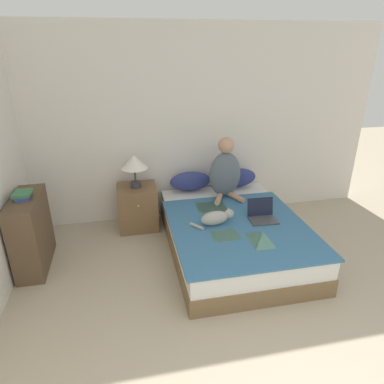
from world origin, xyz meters
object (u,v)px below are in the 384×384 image
object	(u,v)px
bed	(233,234)
pillow_far	(236,178)
cat_tabby	(216,218)
table_lamp	(134,163)
person_sitting	(225,172)
pillow_near	(190,181)
nightstand	(138,207)
laptop_open	(262,215)
book_stack_top	(22,195)
bookshelf	(31,233)

from	to	relation	value
bed	pillow_far	distance (m)	1.02
cat_tabby	table_lamp	size ratio (longest dim) A/B	1.19
pillow_far	person_sitting	bearing A→B (deg)	-133.16
pillow_near	cat_tabby	distance (m)	1.00
person_sitting	nightstand	distance (m)	1.24
laptop_open	table_lamp	xyz separation A→B (m)	(-1.37, 0.88, 0.43)
book_stack_top	person_sitting	bearing A→B (deg)	11.50
bed	table_lamp	size ratio (longest dim) A/B	4.81
bed	table_lamp	xyz separation A→B (m)	(-1.07, 0.79, 0.70)
pillow_far	table_lamp	xyz separation A→B (m)	(-1.40, -0.11, 0.34)
pillow_near	person_sitting	world-z (taller)	person_sitting
pillow_near	book_stack_top	distance (m)	2.07
person_sitting	laptop_open	xyz separation A→B (m)	(0.23, -0.72, -0.29)
pillow_far	table_lamp	world-z (taller)	table_lamp
bed	bookshelf	size ratio (longest dim) A/B	2.49
bookshelf	book_stack_top	bearing A→B (deg)	-162.60
laptop_open	table_lamp	distance (m)	1.69
book_stack_top	bed	bearing A→B (deg)	-4.11
pillow_far	book_stack_top	world-z (taller)	book_stack_top
bed	nightstand	xyz separation A→B (m)	(-1.06, 0.80, 0.08)
table_lamp	bookshelf	distance (m)	1.42
pillow_near	book_stack_top	bearing A→B (deg)	-158.78
nightstand	table_lamp	size ratio (longest dim) A/B	1.37
table_lamp	pillow_near	bearing A→B (deg)	8.62
person_sitting	bed	bearing A→B (deg)	-96.69
bookshelf	laptop_open	bearing A→B (deg)	-5.74
person_sitting	bookshelf	bearing A→B (deg)	-168.52
pillow_near	laptop_open	distance (m)	1.18
cat_tabby	nightstand	xyz separation A→B (m)	(-0.82, 0.89, -0.22)
pillow_near	pillow_far	bearing A→B (deg)	0.00
pillow_near	table_lamp	world-z (taller)	table_lamp
person_sitting	laptop_open	bearing A→B (deg)	-72.18
pillow_near	table_lamp	bearing A→B (deg)	-171.38
pillow_near	pillow_far	size ratio (longest dim) A/B	1.00
pillow_far	laptop_open	size ratio (longest dim) A/B	1.79
cat_tabby	table_lamp	world-z (taller)	table_lamp
pillow_far	nightstand	world-z (taller)	pillow_far
pillow_near	table_lamp	distance (m)	0.82
nightstand	book_stack_top	xyz separation A→B (m)	(-1.18, -0.64, 0.57)
pillow_near	pillow_far	world-z (taller)	same
laptop_open	bookshelf	distance (m)	2.56
bed	pillow_far	size ratio (longest dim) A/B	3.68
laptop_open	nightstand	world-z (taller)	laptop_open
cat_tabby	laptop_open	distance (m)	0.54
laptop_open	book_stack_top	bearing A→B (deg)	176.52
nightstand	laptop_open	bearing A→B (deg)	-33.20
cat_tabby	bookshelf	distance (m)	2.02
bed	person_sitting	size ratio (longest dim) A/B	2.59
table_lamp	book_stack_top	world-z (taller)	table_lamp
cat_tabby	book_stack_top	world-z (taller)	book_stack_top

